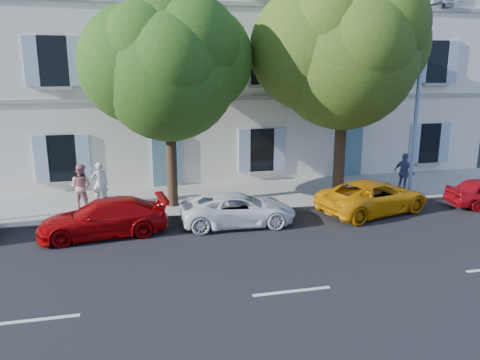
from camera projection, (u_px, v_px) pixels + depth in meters
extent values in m
plane|color=black|center=(252.00, 236.00, 15.34)|extent=(90.00, 90.00, 0.00)
cube|color=#A09E96|center=(225.00, 197.00, 19.53)|extent=(36.00, 4.50, 0.15)
cube|color=#9E998E|center=(237.00, 213.00, 17.48)|extent=(36.00, 0.16, 0.16)
cube|color=silver|center=(202.00, 54.00, 23.56)|extent=(28.00, 7.00, 12.00)
imported|color=#9E0406|center=(104.00, 218.00, 15.24)|extent=(4.29, 2.09, 1.20)
imported|color=white|center=(238.00, 209.00, 16.30)|extent=(4.09, 2.01, 1.12)
imported|color=orange|center=(373.00, 197.00, 17.62)|extent=(4.85, 3.19, 1.24)
cylinder|color=#3A2819|center=(172.00, 165.00, 17.79)|extent=(0.40, 0.40, 3.16)
ellipsoid|color=#305E18|center=(168.00, 72.00, 16.96)|extent=(5.05, 5.05, 5.56)
cylinder|color=#3A2819|center=(339.00, 155.00, 19.06)|extent=(0.46, 0.46, 3.48)
ellipsoid|color=#46661A|center=(345.00, 57.00, 18.14)|extent=(5.65, 5.65, 6.21)
cylinder|color=#7293BF|center=(417.00, 105.00, 18.71)|extent=(0.15, 0.15, 7.50)
cylinder|color=#7293BF|center=(437.00, 4.00, 17.19)|extent=(0.39, 1.30, 0.09)
cube|color=#383A3D|center=(448.00, 5.00, 16.61)|extent=(0.32, 0.46, 0.17)
imported|color=silver|center=(100.00, 184.00, 18.05)|extent=(0.67, 0.50, 1.68)
imported|color=tan|center=(81.00, 186.00, 17.57)|extent=(1.03, 0.94, 1.73)
imported|color=#515496|center=(404.00, 172.00, 19.99)|extent=(0.77, 1.05, 1.66)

